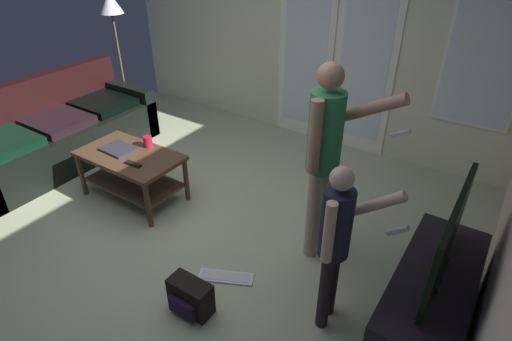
# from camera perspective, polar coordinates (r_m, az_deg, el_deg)

# --- Properties ---
(ground_plane) EXTENTS (5.20, 4.85, 0.02)m
(ground_plane) POSITION_cam_1_polar(r_m,az_deg,el_deg) (4.05, -10.82, -7.12)
(ground_plane) COLOR #A9B28D
(wall_back_with_doors) EXTENTS (5.20, 0.09, 2.77)m
(wall_back_with_doors) POSITION_cam_1_polar(r_m,az_deg,el_deg) (5.21, 7.57, 18.56)
(wall_back_with_doors) COLOR beige
(wall_back_with_doors) RESTS_ON ground_plane
(leather_couch) EXTENTS (0.90, 2.22, 0.93)m
(leather_couch) POSITION_cam_1_polar(r_m,az_deg,el_deg) (5.36, -25.51, 4.45)
(leather_couch) COLOR black
(leather_couch) RESTS_ON ground_plane
(coffee_table) EXTENTS (1.02, 0.59, 0.50)m
(coffee_table) POSITION_cam_1_polar(r_m,az_deg,el_deg) (4.30, -16.68, 0.59)
(coffee_table) COLOR #4D3522
(coffee_table) RESTS_ON ground_plane
(tv_stand) EXTENTS (0.49, 1.30, 0.46)m
(tv_stand) POSITION_cam_1_polar(r_m,az_deg,el_deg) (3.23, 22.63, -16.00)
(tv_stand) COLOR black
(tv_stand) RESTS_ON ground_plane
(flat_screen_tv) EXTENTS (0.08, 1.01, 0.61)m
(flat_screen_tv) POSITION_cam_1_polar(r_m,az_deg,el_deg) (2.88, 24.81, -8.51)
(flat_screen_tv) COLOR black
(flat_screen_tv) RESTS_ON tv_stand
(person_adult) EXTENTS (0.69, 0.44, 1.64)m
(person_adult) POSITION_cam_1_polar(r_m,az_deg,el_deg) (3.18, 9.50, 3.00)
(person_adult) COLOR tan
(person_adult) RESTS_ON ground_plane
(person_child) EXTENTS (0.50, 0.37, 1.26)m
(person_child) POSITION_cam_1_polar(r_m,az_deg,el_deg) (2.70, 10.94, -8.88)
(person_child) COLOR black
(person_child) RESTS_ON ground_plane
(floor_lamp) EXTENTS (0.30, 0.30, 1.68)m
(floor_lamp) POSITION_cam_1_polar(r_m,az_deg,el_deg) (5.97, -19.11, 19.79)
(floor_lamp) COLOR #35292A
(floor_lamp) RESTS_ON ground_plane
(backpack) EXTENTS (0.33, 0.20, 0.27)m
(backpack) POSITION_cam_1_polar(r_m,az_deg,el_deg) (3.18, -9.00, -16.71)
(backpack) COLOR black
(backpack) RESTS_ON ground_plane
(loose_keyboard) EXTENTS (0.45, 0.31, 0.02)m
(loose_keyboard) POSITION_cam_1_polar(r_m,az_deg,el_deg) (3.46, -4.14, -14.32)
(loose_keyboard) COLOR white
(loose_keyboard) RESTS_ON ground_plane
(laptop_closed) EXTENTS (0.32, 0.25, 0.02)m
(laptop_closed) POSITION_cam_1_polar(r_m,az_deg,el_deg) (4.34, -18.34, 2.80)
(laptop_closed) COLOR #2F2F37
(laptop_closed) RESTS_ON coffee_table
(cup_near_edge) EXTENTS (0.09, 0.09, 0.11)m
(cup_near_edge) POSITION_cam_1_polar(r_m,az_deg,el_deg) (4.30, -14.58, 3.85)
(cup_near_edge) COLOR red
(cup_near_edge) RESTS_ON coffee_table
(tv_remote_black) EXTENTS (0.17, 0.06, 0.02)m
(tv_remote_black) POSITION_cam_1_polar(r_m,az_deg,el_deg) (4.03, -16.44, 0.86)
(tv_remote_black) COLOR black
(tv_remote_black) RESTS_ON coffee_table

